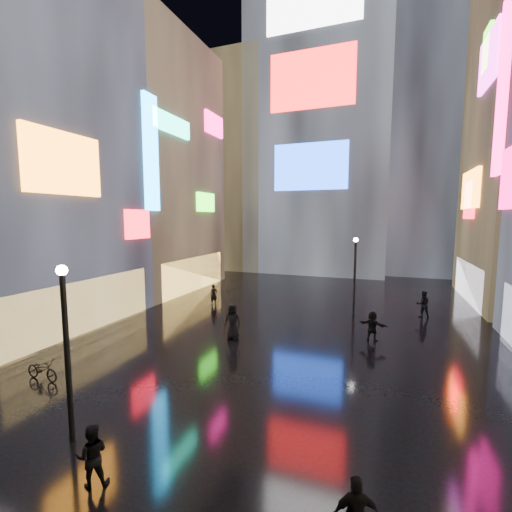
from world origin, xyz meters
The scene contains 15 objects.
ground centered at (0.00, 20.00, 0.00)m, with size 140.00×140.00×0.00m, color black.
building_left_mid centered at (-15.98, 14.01, 11.97)m, with size 10.28×12.70×24.00m.
building_left_far centered at (-15.98, 26.00, 10.98)m, with size 10.28×12.00×22.00m.
tower_main centered at (-3.00, 43.97, 21.01)m, with size 16.00×14.20×42.00m.
tower_flank_right centered at (9.00, 46.00, 17.00)m, with size 12.00×12.00×34.00m, color black.
tower_flank_left centered at (-14.00, 42.00, 13.00)m, with size 10.00×10.00×26.00m, color black.
lamp_near centered at (-3.64, 6.38, 2.94)m, with size 0.30×0.30×5.20m.
lamp_far centered at (2.99, 22.78, 2.94)m, with size 0.30×0.30×5.20m.
pedestrian_1 centered at (-1.76, 5.31, 0.77)m, with size 0.75×0.58×1.54m, color black.
pedestrian_4 centered at (-2.77, 15.84, 0.94)m, with size 0.92×0.60×1.89m, color black.
pedestrian_5 centered at (4.31, 18.11, 0.79)m, with size 1.47×0.47×1.58m, color black.
pedestrian_6 centered at (-7.03, 21.88, 0.77)m, with size 0.56×0.37×1.53m, color black.
pedestrian_7 centered at (7.28, 23.78, 0.86)m, with size 0.84×0.65×1.72m, color black.
umbrella_2 centered at (-2.77, 15.84, 2.30)m, with size 0.90×0.92×0.83m, color black.
bicycle centered at (-7.97, 8.80, 0.43)m, with size 0.58×1.65×0.87m, color black.
Camera 1 is at (4.65, -0.51, 6.50)m, focal length 24.00 mm.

